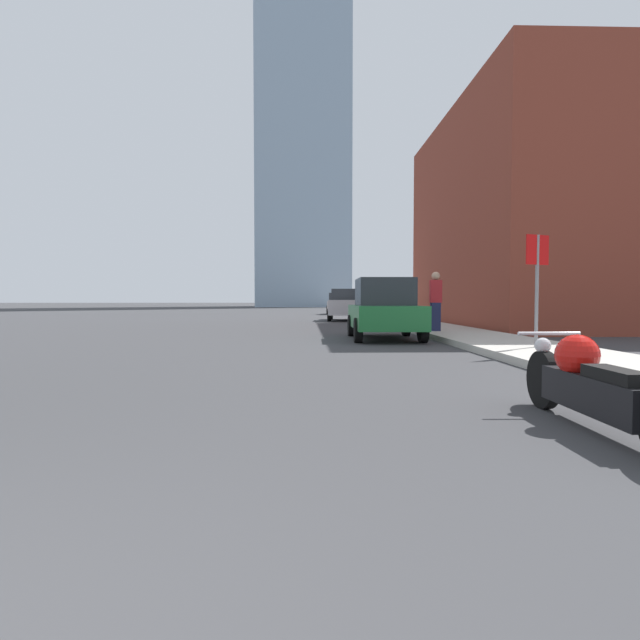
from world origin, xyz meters
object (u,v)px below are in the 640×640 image
at_px(pedestrian, 436,300).
at_px(parked_car_white, 338,304).
at_px(parked_car_green, 384,309).
at_px(stop_sign, 537,271).
at_px(motorcycle, 590,384).
at_px(parked_car_silver, 347,305).

bearing_deg(pedestrian, parked_car_white, 93.63).
distance_m(parked_car_green, stop_sign, 4.81).
relative_size(parked_car_white, pedestrian, 2.16).
xyz_separation_m(motorcycle, parked_car_silver, (-0.18, 22.79, 0.46)).
relative_size(parked_car_green, pedestrian, 2.15).
height_order(motorcycle, parked_car_white, parked_car_white).
distance_m(parked_car_silver, parked_car_white, 11.73).
relative_size(parked_car_white, stop_sign, 1.74).
bearing_deg(motorcycle, parked_car_silver, 91.27).
distance_m(motorcycle, parked_car_green, 9.90).
distance_m(stop_sign, pedestrian, 5.40).
height_order(parked_car_green, pedestrian, pedestrian).
height_order(parked_car_white, stop_sign, stop_sign).
xyz_separation_m(motorcycle, stop_sign, (2.28, 5.85, 1.31)).
xyz_separation_m(parked_car_green, parked_car_silver, (0.01, 12.90, 0.02)).
bearing_deg(parked_car_white, parked_car_silver, -88.54).
bearing_deg(stop_sign, pedestrian, 97.15).
distance_m(motorcycle, stop_sign, 6.41).
bearing_deg(motorcycle, stop_sign, 69.55).
distance_m(parked_car_white, stop_sign, 28.76).
height_order(parked_car_silver, parked_car_white, parked_car_silver).
bearing_deg(parked_car_white, parked_car_green, -87.80).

